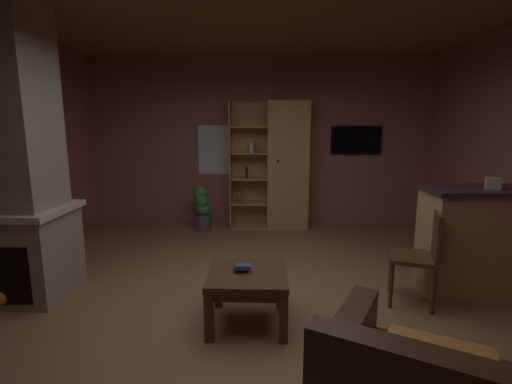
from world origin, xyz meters
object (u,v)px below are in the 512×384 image
object	(u,v)px
kitchen_bar_counter	(499,242)
table_book_1	(243,267)
bookshelf_cabinet	(283,166)
table_book_0	(241,270)
dining_chair	(422,251)
tissue_box	(493,183)
coffee_table	(248,282)
table_book_2	(243,266)
wall_mounted_tv	(356,140)
stone_fireplace	(13,170)
potted_floor_plant	(202,207)

from	to	relation	value
kitchen_bar_counter	table_book_1	xyz separation A→B (m)	(-2.53, -0.59, -0.05)
bookshelf_cabinet	table_book_0	size ratio (longest dim) A/B	17.01
table_book_1	bookshelf_cabinet	bearing A→B (deg)	81.14
kitchen_bar_counter	table_book_0	xyz separation A→B (m)	(-2.55, -0.60, -0.08)
table_book_0	table_book_1	bearing A→B (deg)	28.08
table_book_0	dining_chair	world-z (taller)	dining_chair
tissue_box	dining_chair	size ratio (longest dim) A/B	0.13
tissue_box	coffee_table	xyz separation A→B (m)	(-2.34, -0.58, -0.78)
table_book_0	table_book_2	world-z (taller)	table_book_2
kitchen_bar_counter	bookshelf_cabinet	bearing A→B (deg)	130.05
table_book_1	coffee_table	bearing A→B (deg)	-42.14
table_book_1	dining_chair	bearing A→B (deg)	11.82
bookshelf_cabinet	wall_mounted_tv	world-z (taller)	bookshelf_cabinet
coffee_table	table_book_1	world-z (taller)	table_book_1
stone_fireplace	bookshelf_cabinet	size ratio (longest dim) A/B	1.35
coffee_table	wall_mounted_tv	distance (m)	3.84
table_book_0	potted_floor_plant	xyz separation A→B (m)	(-0.83, 2.85, -0.09)
coffee_table	table_book_0	world-z (taller)	table_book_0
table_book_0	coffee_table	bearing A→B (deg)	-23.28
bookshelf_cabinet	wall_mounted_tv	bearing A→B (deg)	9.65
kitchen_bar_counter	tissue_box	distance (m)	0.62
stone_fireplace	table_book_0	bearing A→B (deg)	-11.69
bookshelf_cabinet	kitchen_bar_counter	bearing A→B (deg)	-49.95
coffee_table	table_book_0	size ratio (longest dim) A/B	5.43
wall_mounted_tv	potted_floor_plant	bearing A→B (deg)	-170.86
table_book_0	wall_mounted_tv	bearing A→B (deg)	62.04
kitchen_bar_counter	wall_mounted_tv	size ratio (longest dim) A/B	1.80
kitchen_bar_counter	tissue_box	bearing A→B (deg)	-161.34
bookshelf_cabinet	potted_floor_plant	size ratio (longest dim) A/B	2.79
kitchen_bar_counter	wall_mounted_tv	distance (m)	2.93
table_book_2	wall_mounted_tv	distance (m)	3.82
bookshelf_cabinet	kitchen_bar_counter	distance (m)	3.24
wall_mounted_tv	table_book_0	bearing A→B (deg)	-117.96
coffee_table	potted_floor_plant	bearing A→B (deg)	107.13
bookshelf_cabinet	dining_chair	xyz separation A→B (m)	(1.20, -2.69, -0.51)
stone_fireplace	tissue_box	bearing A→B (deg)	1.12
kitchen_bar_counter	table_book_1	world-z (taller)	kitchen_bar_counter
coffee_table	dining_chair	distance (m)	1.69
stone_fireplace	coffee_table	xyz separation A→B (m)	(2.28, -0.49, -0.90)
table_book_2	dining_chair	size ratio (longest dim) A/B	0.13
table_book_0	dining_chair	size ratio (longest dim) A/B	0.13
table_book_1	wall_mounted_tv	xyz separation A→B (m)	(1.71, 3.25, 0.96)
stone_fireplace	potted_floor_plant	bearing A→B (deg)	59.73
wall_mounted_tv	table_book_1	bearing A→B (deg)	-117.77
stone_fireplace	table_book_2	distance (m)	2.42
dining_chair	tissue_box	bearing A→B (deg)	15.05
table_book_1	table_book_0	bearing A→B (deg)	-151.92
wall_mounted_tv	table_book_2	bearing A→B (deg)	-117.47
stone_fireplace	coffee_table	distance (m)	2.50
kitchen_bar_counter	dining_chair	bearing A→B (deg)	-164.28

